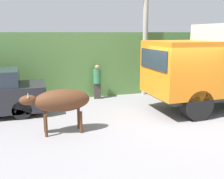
# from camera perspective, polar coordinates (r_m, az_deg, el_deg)

# --- Properties ---
(ground_plane) EXTENTS (60.00, 60.00, 0.00)m
(ground_plane) POSITION_cam_1_polar(r_m,az_deg,el_deg) (9.52, 15.04, -6.24)
(ground_plane) COLOR gray
(hillside_embankment) EXTENTS (32.00, 6.88, 2.97)m
(hillside_embankment) POSITION_cam_1_polar(r_m,az_deg,el_deg) (15.96, 0.57, 7.01)
(hillside_embankment) COLOR #568442
(hillside_embankment) RESTS_ON ground_plane
(building_backdrop) EXTENTS (6.30, 2.70, 2.65)m
(building_backdrop) POSITION_cam_1_polar(r_m,az_deg,el_deg) (13.28, -16.64, 4.79)
(building_backdrop) COLOR #C6B793
(building_backdrop) RESTS_ON ground_plane
(brown_cow) EXTENTS (2.02, 0.68, 1.34)m
(brown_cow) POSITION_cam_1_polar(r_m,az_deg,el_deg) (7.85, -11.17, -2.47)
(brown_cow) COLOR #512D19
(brown_cow) RESTS_ON ground_plane
(pedestrian_on_hill) EXTENTS (0.40, 0.40, 1.55)m
(pedestrian_on_hill) POSITION_cam_1_polar(r_m,az_deg,el_deg) (11.84, -3.22, 1.97)
(pedestrian_on_hill) COLOR #38332D
(pedestrian_on_hill) RESTS_ON ground_plane
(utility_pole) EXTENTS (0.90, 0.23, 5.28)m
(utility_pole) POSITION_cam_1_polar(r_m,az_deg,el_deg) (12.62, 7.25, 11.26)
(utility_pole) COLOR #9E998E
(utility_pole) RESTS_ON ground_plane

